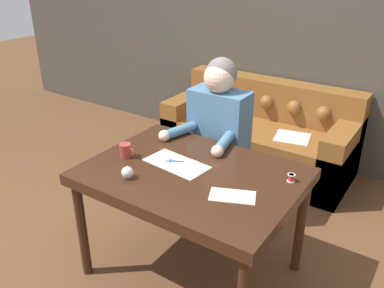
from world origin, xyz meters
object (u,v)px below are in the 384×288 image
at_px(pin_cushion, 127,173).
at_px(scissors, 175,161).
at_px(couch, 260,136).
at_px(mug, 126,151).
at_px(dining_table, 192,182).
at_px(person, 218,141).
at_px(thread_spool, 291,178).

bearing_deg(pin_cushion, scissors, 71.15).
height_order(couch, mug, mug).
height_order(scissors, pin_cushion, pin_cushion).
height_order(dining_table, scissors, scissors).
bearing_deg(person, mug, -110.72).
bearing_deg(person, dining_table, -73.43).
height_order(dining_table, thread_spool, thread_spool).
bearing_deg(thread_spool, dining_table, -157.83).
relative_size(dining_table, couch, 0.71).
relative_size(couch, mug, 15.63).
bearing_deg(mug, dining_table, 9.80).
bearing_deg(person, thread_spool, -29.59).
distance_m(mug, thread_spool, 1.02).
relative_size(person, pin_cushion, 17.90).
relative_size(person, thread_spool, 28.44).
bearing_deg(dining_table, mug, -170.20).
xyz_separation_m(dining_table, pin_cushion, (-0.26, -0.27, 0.11)).
xyz_separation_m(mug, thread_spool, (0.97, 0.29, -0.02)).
xyz_separation_m(couch, mug, (-0.16, -1.69, 0.49)).
height_order(couch, thread_spool, couch).
xyz_separation_m(scissors, pin_cushion, (-0.11, -0.31, 0.03)).
bearing_deg(scissors, thread_spool, 14.21).
bearing_deg(person, scissors, -87.04).
bearing_deg(dining_table, person, 106.57).
relative_size(couch, thread_spool, 39.26).
xyz_separation_m(couch, scissors, (0.13, -1.57, 0.45)).
bearing_deg(mug, pin_cushion, -45.86).
height_order(person, pin_cushion, person).
xyz_separation_m(dining_table, person, (-0.18, 0.62, -0.01)).
bearing_deg(thread_spool, couch, 120.32).
height_order(couch, person, person).
xyz_separation_m(person, thread_spool, (0.71, -0.40, 0.11)).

